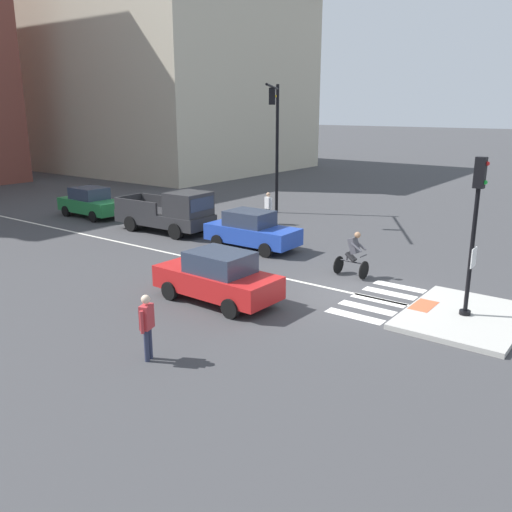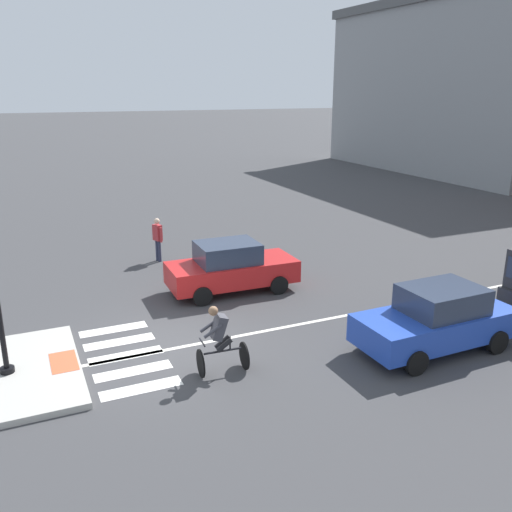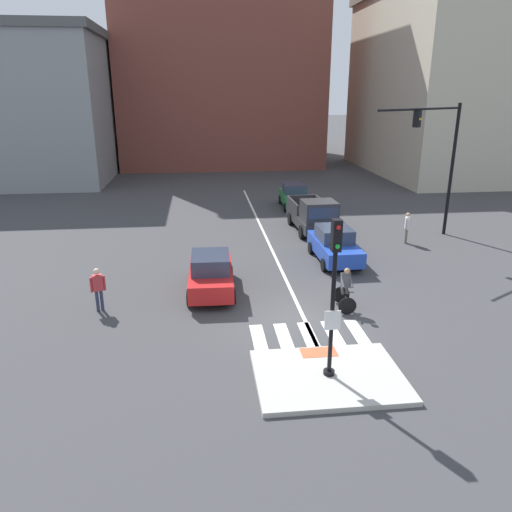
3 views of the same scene
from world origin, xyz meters
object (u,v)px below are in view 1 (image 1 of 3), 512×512
pedestrian_waiting_far_side (268,206)px  car_red_westbound_near (218,277)px  signal_pole (475,222)px  cyclist (353,253)px  pickup_truck_charcoal_eastbound_far (171,213)px  car_green_eastbound_distant (91,202)px  car_blue_eastbound_mid (252,230)px  traffic_light_mast (275,130)px  pedestrian_at_curb_left (147,322)px

pedestrian_waiting_far_side → car_red_westbound_near: bearing=-152.2°
signal_pole → cyclist: signal_pole is taller
pickup_truck_charcoal_eastbound_far → signal_pole: bearing=-101.1°
pickup_truck_charcoal_eastbound_far → cyclist: bearing=-96.4°
signal_pole → car_green_eastbound_distant: 21.57m
car_blue_eastbound_mid → car_red_westbound_near: size_ratio=1.00×
car_red_westbound_near → cyclist: (4.88, -2.21, 0.06)m
car_green_eastbound_distant → car_blue_eastbound_mid: 11.40m
traffic_light_mast → pedestrian_waiting_far_side: bearing=-155.5°
pedestrian_waiting_far_side → pickup_truck_charcoal_eastbound_far: bearing=149.9°
car_red_westbound_near → cyclist: size_ratio=2.47×
pedestrian_at_curb_left → traffic_light_mast: bearing=25.1°
traffic_light_mast → car_green_eastbound_distant: bearing=126.5°
car_green_eastbound_distant → car_red_westbound_near: bearing=-113.0°
traffic_light_mast → car_blue_eastbound_mid: 8.11m
car_blue_eastbound_mid → traffic_light_mast: bearing=26.7°
cyclist → pedestrian_at_curb_left: cyclist is taller
car_red_westbound_near → traffic_light_mast: bearing=27.3°
pickup_truck_charcoal_eastbound_far → cyclist: size_ratio=3.07×
signal_pole → pedestrian_waiting_far_side: 14.41m
car_red_westbound_near → pickup_truck_charcoal_eastbound_far: size_ratio=0.80×
pickup_truck_charcoal_eastbound_far → pedestrian_at_curb_left: 13.88m
traffic_light_mast → pickup_truck_charcoal_eastbound_far: traffic_light_mast is taller
car_blue_eastbound_mid → pickup_truck_charcoal_eastbound_far: pickup_truck_charcoal_eastbound_far is taller
car_green_eastbound_distant → car_blue_eastbound_mid: size_ratio=1.01×
traffic_light_mast → pickup_truck_charcoal_eastbound_far: 7.49m
traffic_light_mast → pedestrian_at_curb_left: bearing=-154.9°
car_red_westbound_near → pedestrian_waiting_far_side: size_ratio=2.48×
pickup_truck_charcoal_eastbound_far → pedestrian_at_curb_left: bearing=-137.1°
car_green_eastbound_distant → pedestrian_at_curb_left: 18.94m
signal_pole → pickup_truck_charcoal_eastbound_far: size_ratio=0.87×
traffic_light_mast → car_red_westbound_near: traffic_light_mast is taller
signal_pole → pedestrian_at_curb_left: signal_pole is taller
car_red_westbound_near → pedestrian_waiting_far_side: pedestrian_waiting_far_side is taller
car_blue_eastbound_mid → pedestrian_at_curb_left: 11.02m
signal_pole → pickup_truck_charcoal_eastbound_far: (2.91, 14.82, -1.88)m
car_red_westbound_near → pedestrian_at_curb_left: (-4.13, -1.33, 0.17)m
pedestrian_at_curb_left → pedestrian_waiting_far_side: (14.63, 6.87, 0.00)m
traffic_light_mast → pedestrian_waiting_far_side: size_ratio=4.27×
traffic_light_mast → cyclist: size_ratio=4.25×
signal_pole → car_blue_eastbound_mid: size_ratio=1.09×
pickup_truck_charcoal_eastbound_far → cyclist: 10.40m
pickup_truck_charcoal_eastbound_far → cyclist: pickup_truck_charcoal_eastbound_far is taller
pedestrian_at_curb_left → pedestrian_waiting_far_side: bearing=25.1°
car_red_westbound_near → pickup_truck_charcoal_eastbound_far: pickup_truck_charcoal_eastbound_far is taller
cyclist → pedestrian_waiting_far_side: size_ratio=1.01×
traffic_light_mast → pedestrian_at_curb_left: size_ratio=4.27×
car_red_westbound_near → pedestrian_at_curb_left: bearing=-162.2°
car_red_westbound_near → pedestrian_waiting_far_side: bearing=27.8°
signal_pole → car_green_eastbound_distant: size_ratio=1.08×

